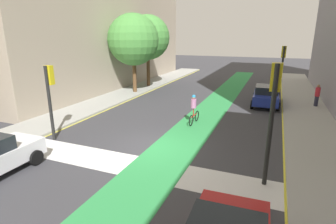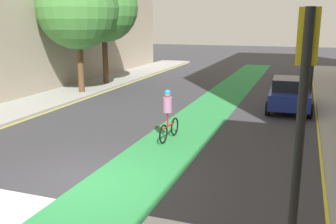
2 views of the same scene
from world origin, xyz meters
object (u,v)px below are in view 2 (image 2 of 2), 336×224
(traffic_signal_far_right, at_px, (314,42))
(street_tree_far, at_px, (103,7))
(traffic_signal_near_right, at_px, (304,87))
(car_blue_right_far, at_px, (290,94))
(street_tree_near, at_px, (77,8))
(cyclist_in_lane, at_px, (168,114))

(traffic_signal_far_right, relative_size, street_tree_far, 0.62)
(traffic_signal_near_right, height_order, traffic_signal_far_right, traffic_signal_far_right)
(traffic_signal_far_right, distance_m, car_blue_right_far, 3.59)
(traffic_signal_far_right, relative_size, car_blue_right_far, 1.05)
(traffic_signal_far_right, bearing_deg, car_blue_right_far, -110.42)
(car_blue_right_far, bearing_deg, traffic_signal_near_right, -87.48)
(street_tree_near, bearing_deg, traffic_signal_near_right, -44.97)
(street_tree_far, bearing_deg, car_blue_right_far, -16.46)
(traffic_signal_near_right, height_order, street_tree_near, street_tree_near)
(street_tree_far, bearing_deg, cyclist_in_lane, -51.31)
(traffic_signal_far_right, xyz_separation_m, cyclist_in_lane, (-4.85, -9.03, -2.14))
(street_tree_near, bearing_deg, car_blue_right_far, -0.76)
(street_tree_near, bearing_deg, traffic_signal_far_right, 10.84)
(car_blue_right_far, bearing_deg, traffic_signal_far_right, 69.58)
(traffic_signal_far_right, xyz_separation_m, car_blue_right_far, (-0.96, -2.57, -2.31))
(street_tree_far, bearing_deg, traffic_signal_near_right, -51.36)
(traffic_signal_far_right, relative_size, cyclist_in_lane, 2.40)
(traffic_signal_far_right, height_order, street_tree_near, street_tree_near)
(traffic_signal_near_right, xyz_separation_m, street_tree_near, (-12.18, 12.17, 1.81))
(cyclist_in_lane, relative_size, street_tree_near, 0.26)
(traffic_signal_far_right, distance_m, street_tree_near, 12.96)
(street_tree_far, bearing_deg, street_tree_near, -86.13)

